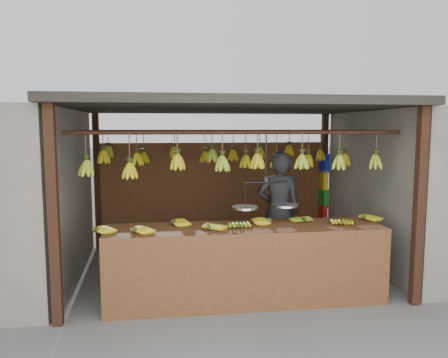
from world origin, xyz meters
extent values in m
plane|color=#5B5B57|center=(0.00, 0.00, 0.00)|extent=(80.00, 80.00, 0.00)
cube|color=black|center=(-2.00, -1.50, 1.15)|extent=(0.10, 0.10, 2.30)
cube|color=black|center=(2.00, -1.50, 1.15)|extent=(0.10, 0.10, 2.30)
cube|color=black|center=(-2.00, 1.50, 1.15)|extent=(0.10, 0.10, 2.30)
cube|color=black|center=(2.00, 1.50, 1.15)|extent=(0.10, 0.10, 2.30)
cube|color=black|center=(0.00, 0.00, 2.35)|extent=(4.30, 3.30, 0.10)
cylinder|color=black|center=(0.00, -1.00, 2.00)|extent=(4.00, 0.05, 0.05)
cylinder|color=black|center=(0.00, 0.00, 2.00)|extent=(4.00, 0.05, 0.05)
cylinder|color=black|center=(0.00, 1.00, 2.00)|extent=(4.00, 0.05, 0.05)
cube|color=#5A331A|center=(0.00, 1.50, 0.90)|extent=(4.00, 0.06, 1.80)
cube|color=#5A331A|center=(0.06, -1.10, 0.86)|extent=(3.25, 0.72, 0.08)
cube|color=#5A331A|center=(0.06, -1.46, 0.45)|extent=(3.25, 0.04, 0.90)
cube|color=black|center=(-1.46, -1.41, 0.41)|extent=(0.07, 0.07, 0.82)
cube|color=black|center=(1.59, -1.41, 0.41)|extent=(0.07, 0.07, 0.82)
cube|color=black|center=(-1.46, -0.79, 0.41)|extent=(0.07, 0.07, 0.82)
cube|color=black|center=(1.59, -0.79, 0.41)|extent=(0.07, 0.07, 0.82)
ellipsoid|color=gold|center=(-1.62, -1.23, 0.93)|extent=(0.30, 0.28, 0.06)
ellipsoid|color=gold|center=(-1.20, -1.30, 0.93)|extent=(0.30, 0.28, 0.06)
ellipsoid|color=gold|center=(-0.77, -0.96, 0.93)|extent=(0.27, 0.23, 0.06)
ellipsoid|color=gold|center=(-0.38, -1.27, 0.93)|extent=(0.29, 0.30, 0.06)
ellipsoid|color=#92A523|center=(-0.02, -1.23, 0.93)|extent=(0.19, 0.25, 0.06)
ellipsoid|color=gold|center=(0.36, -0.99, 0.93)|extent=(0.24, 0.18, 0.06)
ellipsoid|color=#92A523|center=(0.81, -1.03, 0.93)|extent=(0.23, 0.28, 0.06)
ellipsoid|color=gold|center=(1.21, -1.25, 0.93)|extent=(0.24, 0.28, 0.06)
ellipsoid|color=gold|center=(1.60, -0.99, 0.93)|extent=(0.28, 0.25, 0.06)
ellipsoid|color=#92A523|center=(-1.75, -0.98, 1.60)|extent=(0.16, 0.16, 0.28)
ellipsoid|color=gold|center=(-1.26, -1.03, 1.57)|extent=(0.16, 0.16, 0.28)
ellipsoid|color=gold|center=(-0.72, -1.01, 1.66)|extent=(0.16, 0.16, 0.28)
ellipsoid|color=#92A523|center=(-0.20, -1.02, 1.64)|extent=(0.16, 0.16, 0.28)
ellipsoid|color=gold|center=(0.22, -1.00, 1.66)|extent=(0.16, 0.16, 0.28)
ellipsoid|color=#92A523|center=(0.75, -1.04, 1.65)|extent=(0.16, 0.16, 0.28)
ellipsoid|color=#92A523|center=(1.24, -0.98, 1.64)|extent=(0.16, 0.16, 0.28)
ellipsoid|color=#92A523|center=(1.73, -0.96, 1.63)|extent=(0.16, 0.16, 0.28)
ellipsoid|color=gold|center=(-1.69, 0.01, 1.67)|extent=(0.16, 0.16, 0.28)
ellipsoid|color=gold|center=(-1.24, -0.02, 1.63)|extent=(0.16, 0.16, 0.28)
ellipsoid|color=gold|center=(-0.69, -0.03, 1.58)|extent=(0.16, 0.16, 0.28)
ellipsoid|color=#92A523|center=(-0.21, -0.02, 1.67)|extent=(0.16, 0.16, 0.28)
ellipsoid|color=gold|center=(0.27, 0.00, 1.58)|extent=(0.16, 0.16, 0.28)
ellipsoid|color=gold|center=(0.71, -0.04, 1.58)|extent=(0.16, 0.16, 0.28)
ellipsoid|color=gold|center=(1.20, 0.04, 1.58)|extent=(0.16, 0.16, 0.28)
ellipsoid|color=gold|center=(1.72, -0.03, 1.60)|extent=(0.16, 0.16, 0.28)
ellipsoid|color=#92A523|center=(-1.74, 1.01, 1.68)|extent=(0.16, 0.16, 0.28)
ellipsoid|color=gold|center=(-1.20, 1.02, 1.58)|extent=(0.16, 0.16, 0.28)
ellipsoid|color=gold|center=(-0.70, 0.97, 1.67)|extent=(0.16, 0.16, 0.28)
ellipsoid|color=gold|center=(-0.21, 1.01, 1.58)|extent=(0.16, 0.16, 0.28)
ellipsoid|color=gold|center=(0.25, 1.03, 1.60)|extent=(0.16, 0.16, 0.28)
ellipsoid|color=gold|center=(0.69, 0.98, 1.65)|extent=(0.16, 0.16, 0.28)
ellipsoid|color=gold|center=(1.21, 1.05, 1.68)|extent=(0.16, 0.16, 0.28)
ellipsoid|color=gold|center=(1.73, 0.99, 1.59)|extent=(0.16, 0.16, 0.28)
cylinder|color=black|center=(0.32, -1.00, 1.70)|extent=(0.02, 0.02, 0.59)
cylinder|color=black|center=(0.32, -1.00, 1.41)|extent=(0.56, 0.11, 0.02)
cylinder|color=silver|center=(0.07, -1.04, 1.11)|extent=(0.30, 0.30, 0.02)
cylinder|color=silver|center=(0.58, -0.96, 1.11)|extent=(0.30, 0.30, 0.02)
imported|color=#262628|center=(0.75, -0.04, 0.86)|extent=(0.69, 0.51, 1.72)
cube|color=#1426BF|center=(1.94, 1.35, 1.43)|extent=(0.08, 0.26, 0.34)
cube|color=yellow|center=(1.94, 1.35, 1.13)|extent=(0.08, 0.26, 0.34)
cube|color=#199926|center=(1.94, 1.35, 0.80)|extent=(0.08, 0.26, 0.34)
cube|color=red|center=(1.94, 1.35, 0.53)|extent=(0.08, 0.26, 0.34)
camera|label=1|loc=(-0.88, -6.05, 2.05)|focal=35.00mm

